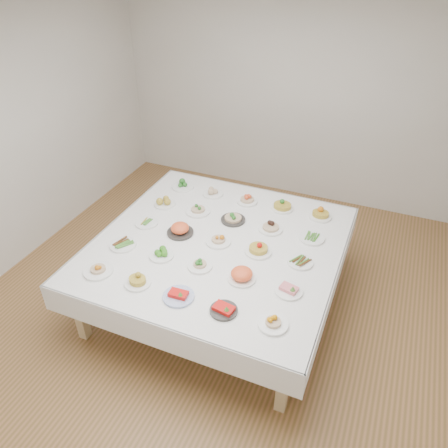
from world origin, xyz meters
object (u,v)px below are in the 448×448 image
at_px(dish_0, 98,267).
at_px(dish_12, 218,237).
at_px(dish_24, 321,212).
at_px(display_table, 218,248).

relative_size(dish_0, dish_12, 1.06).
height_order(dish_0, dish_24, dish_24).
height_order(dish_0, dish_12, same).
bearing_deg(dish_24, dish_12, -134.77).
relative_size(display_table, dish_0, 9.02).
distance_m(display_table, dish_24, 1.19).
bearing_deg(dish_12, display_table, -102.29).
bearing_deg(display_table, dish_0, -134.81).
height_order(display_table, dish_24, dish_24).
bearing_deg(dish_0, dish_12, 45.32).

